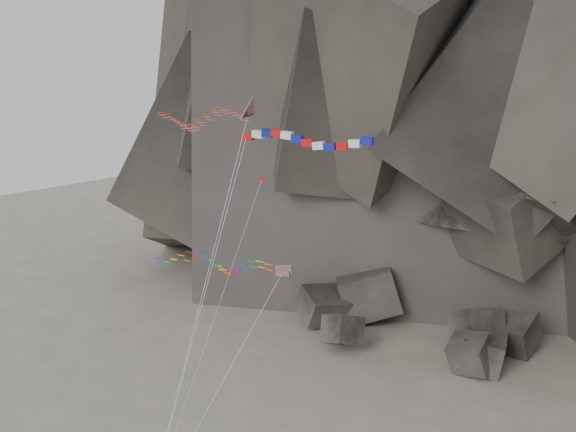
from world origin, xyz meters
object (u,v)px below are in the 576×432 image
Objects in this scene: parafoil_kite at (211,261)px; pennant_kite at (230,272)px; banner_kite at (303,141)px; delta_kite at (196,117)px.

pennant_kite reaches higher than parafoil_kite.
banner_kite is at bearing 26.21° from pennant_kite.
pennant_kite is at bearing -10.97° from delta_kite.
parafoil_kite is at bearing 107.44° from delta_kite.
delta_kite reaches higher than banner_kite.
banner_kite is 13.83m from parafoil_kite.
parafoil_kite is (-9.12, 0.15, -10.40)m from banner_kite.
parafoil_kite is (-0.96, 2.37, -11.87)m from delta_kite.
delta_kite is 1.30× the size of pennant_kite.
banner_kite reaches higher than parafoil_kite.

